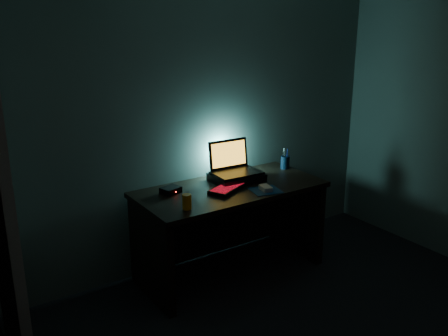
# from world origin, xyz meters

# --- Properties ---
(room) EXTENTS (3.50, 4.00, 2.50)m
(room) POSITION_xyz_m (0.00, 0.00, 1.25)
(room) COLOR black
(room) RESTS_ON ground
(desk) EXTENTS (1.50, 0.70, 0.75)m
(desk) POSITION_xyz_m (0.00, 1.67, 0.49)
(desk) COLOR black
(desk) RESTS_ON ground
(riser) EXTENTS (0.41, 0.32, 0.06)m
(riser) POSITION_xyz_m (0.13, 1.72, 0.78)
(riser) COLOR black
(riser) RESTS_ON desk
(laptop) EXTENTS (0.39, 0.30, 0.26)m
(laptop) POSITION_xyz_m (0.13, 1.77, 0.87)
(laptop) COLOR black
(laptop) RESTS_ON riser
(keyboard) EXTENTS (0.52, 0.35, 0.03)m
(keyboard) POSITION_xyz_m (0.02, 1.61, 0.76)
(keyboard) COLOR black
(keyboard) RESTS_ON desk
(mousepad) EXTENTS (0.26, 0.24, 0.00)m
(mousepad) POSITION_xyz_m (0.18, 1.40, 0.75)
(mousepad) COLOR #0B294F
(mousepad) RESTS_ON desk
(mouse) EXTENTS (0.09, 0.13, 0.03)m
(mouse) POSITION_xyz_m (0.18, 1.40, 0.77)
(mouse) COLOR gray
(mouse) RESTS_ON mousepad
(pen_cup) EXTENTS (0.09, 0.09, 0.11)m
(pen_cup) POSITION_xyz_m (0.68, 1.76, 0.81)
(pen_cup) COLOR black
(pen_cup) RESTS_ON desk
(juice_glass) EXTENTS (0.08, 0.08, 0.11)m
(juice_glass) POSITION_xyz_m (-0.52, 1.41, 0.80)
(juice_glass) COLOR orange
(juice_glass) RESTS_ON desk
(router) EXTENTS (0.16, 0.14, 0.05)m
(router) POSITION_xyz_m (-0.46, 1.76, 0.77)
(router) COLOR black
(router) RESTS_ON desk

